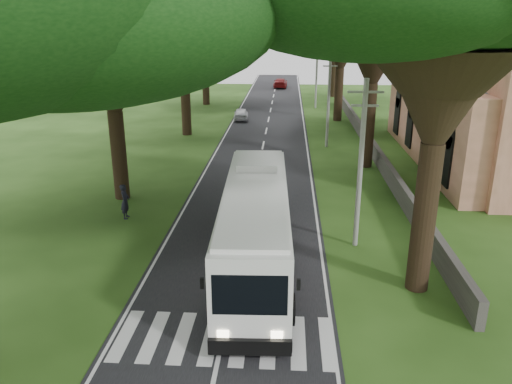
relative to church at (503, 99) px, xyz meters
name	(u,v)px	position (x,y,z in m)	size (l,w,h in m)	color
ground	(229,308)	(-17.86, -21.55, -4.91)	(140.00, 140.00, 0.00)	#254413
road	(263,148)	(-17.86, 3.45, -4.90)	(8.00, 120.00, 0.04)	black
crosswalk	(222,339)	(-17.86, -23.55, -4.91)	(8.00, 3.00, 0.01)	silver
property_wall	(371,146)	(-8.86, 2.45, -4.31)	(0.35, 50.00, 1.20)	#383533
church	(503,99)	(0.00, 0.00, 0.00)	(14.00, 24.00, 11.60)	#B8775A
pole_near	(361,162)	(-12.36, -15.55, -0.73)	(1.60, 0.24, 8.00)	gray
pole_mid	(329,98)	(-12.36, 4.45, -0.73)	(1.60, 0.24, 8.00)	gray
pole_far	(317,74)	(-12.36, 24.45, -0.73)	(1.60, 0.24, 8.00)	gray
tree_l_mida	(106,12)	(-25.86, -9.55, 5.88)	(16.14, 16.14, 14.28)	black
tree_l_far	(204,20)	(-26.36, 26.45, 5.43)	(12.99, 12.99, 13.24)	black
tree_r_midb	(343,12)	(-10.36, 16.45, 6.24)	(12.87, 12.87, 14.05)	black
tree_r_far	(337,9)	(-9.36, 34.45, 6.91)	(14.63, 14.63, 15.05)	black
coach_bus	(256,224)	(-17.07, -18.15, -2.87)	(3.39, 12.96, 3.80)	white
distant_car_a	(241,114)	(-20.86, 16.05, -4.23)	(1.53, 3.81, 1.30)	silver
distant_car_c	(280,83)	(-17.06, 43.72, -4.14)	(2.08, 5.12, 1.49)	maroon
pedestrian	(125,201)	(-24.60, -12.83, -3.93)	(0.71, 0.47, 1.95)	black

